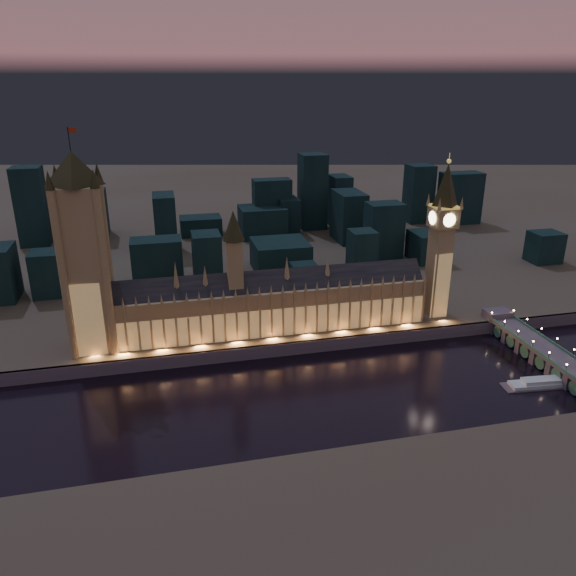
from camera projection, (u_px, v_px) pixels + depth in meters
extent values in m
plane|color=black|center=(302.00, 390.00, 303.08)|extent=(2000.00, 2000.00, 0.00)
cube|color=#4C382B|center=(208.00, 194.00, 774.66)|extent=(2000.00, 960.00, 8.00)
cube|color=#4A4157|center=(285.00, 349.00, 338.95)|extent=(2000.00, 2.50, 8.00)
cube|color=#9A8153|center=(268.00, 309.00, 350.34)|extent=(200.02, 20.21, 28.00)
cube|color=tan|center=(272.00, 323.00, 342.80)|extent=(200.00, 0.50, 18.00)
cube|color=black|center=(268.00, 284.00, 344.27)|extent=(200.02, 16.47, 16.26)
cube|color=#9A8153|center=(235.00, 266.00, 335.38)|extent=(9.00, 9.00, 32.00)
cone|color=#2A2816|center=(233.00, 226.00, 326.45)|extent=(13.00, 13.00, 18.00)
cube|color=#9A8153|center=(100.00, 332.00, 319.47)|extent=(1.20, 1.20, 28.00)
cone|color=#9A8153|center=(96.00, 304.00, 313.95)|extent=(2.00, 2.00, 6.00)
cube|color=#9A8153|center=(113.00, 331.00, 320.99)|extent=(1.20, 1.20, 28.00)
cone|color=#9A8153|center=(110.00, 303.00, 315.46)|extent=(2.00, 2.00, 6.00)
cube|color=#9A8153|center=(126.00, 330.00, 322.50)|extent=(1.20, 1.20, 28.00)
cone|color=#9A8153|center=(123.00, 302.00, 316.98)|extent=(2.00, 2.00, 6.00)
cube|color=#9A8153|center=(139.00, 329.00, 324.02)|extent=(1.20, 1.20, 28.00)
cone|color=#9A8153|center=(136.00, 301.00, 318.49)|extent=(2.00, 2.00, 6.00)
cube|color=#9A8153|center=(151.00, 327.00, 325.54)|extent=(1.20, 1.20, 28.00)
cone|color=#9A8153|center=(149.00, 300.00, 320.01)|extent=(2.00, 2.00, 6.00)
cube|color=#9A8153|center=(164.00, 326.00, 327.05)|extent=(1.20, 1.20, 28.00)
cone|color=#9A8153|center=(161.00, 299.00, 321.53)|extent=(2.00, 2.00, 6.00)
cube|color=#9A8153|center=(176.00, 325.00, 328.57)|extent=(1.20, 1.20, 28.00)
cone|color=#9A8153|center=(174.00, 298.00, 323.04)|extent=(2.00, 2.00, 6.00)
cube|color=#9A8153|center=(189.00, 324.00, 330.08)|extent=(1.20, 1.20, 28.00)
cone|color=#9A8153|center=(187.00, 297.00, 324.56)|extent=(2.00, 2.00, 6.00)
cube|color=#9A8153|center=(201.00, 323.00, 331.60)|extent=(1.20, 1.20, 28.00)
cone|color=#9A8153|center=(199.00, 296.00, 326.07)|extent=(2.00, 2.00, 6.00)
cube|color=#9A8153|center=(213.00, 322.00, 333.11)|extent=(1.20, 1.20, 28.00)
cone|color=#9A8153|center=(211.00, 295.00, 327.59)|extent=(2.00, 2.00, 6.00)
cube|color=#9A8153|center=(225.00, 320.00, 334.63)|extent=(1.20, 1.20, 28.00)
cone|color=#9A8153|center=(223.00, 294.00, 329.11)|extent=(2.00, 2.00, 6.00)
cube|color=#9A8153|center=(237.00, 319.00, 336.15)|extent=(1.20, 1.20, 28.00)
cone|color=#9A8153|center=(236.00, 293.00, 330.62)|extent=(2.00, 2.00, 6.00)
cube|color=#9A8153|center=(248.00, 318.00, 337.66)|extent=(1.20, 1.20, 28.00)
cone|color=#9A8153|center=(248.00, 292.00, 332.14)|extent=(2.00, 2.00, 6.00)
cube|color=#9A8153|center=(260.00, 317.00, 339.18)|extent=(1.20, 1.20, 28.00)
cone|color=#9A8153|center=(259.00, 291.00, 333.65)|extent=(2.00, 2.00, 6.00)
cube|color=#9A8153|center=(272.00, 316.00, 340.69)|extent=(1.20, 1.20, 28.00)
cone|color=#9A8153|center=(271.00, 290.00, 335.17)|extent=(2.00, 2.00, 6.00)
cube|color=#9A8153|center=(283.00, 315.00, 342.21)|extent=(1.20, 1.20, 28.00)
cone|color=#9A8153|center=(283.00, 289.00, 336.68)|extent=(2.00, 2.00, 6.00)
cube|color=#9A8153|center=(294.00, 314.00, 343.73)|extent=(1.20, 1.20, 28.00)
cone|color=#9A8153|center=(294.00, 288.00, 338.20)|extent=(2.00, 2.00, 6.00)
cube|color=#9A8153|center=(306.00, 313.00, 345.24)|extent=(1.20, 1.20, 28.00)
cone|color=#9A8153|center=(306.00, 287.00, 339.72)|extent=(2.00, 2.00, 6.00)
cube|color=#9A8153|center=(317.00, 312.00, 346.76)|extent=(1.20, 1.20, 28.00)
cone|color=#9A8153|center=(317.00, 286.00, 341.23)|extent=(2.00, 2.00, 6.00)
cube|color=#9A8153|center=(328.00, 311.00, 348.27)|extent=(1.20, 1.20, 28.00)
cone|color=#9A8153|center=(328.00, 285.00, 342.75)|extent=(2.00, 2.00, 6.00)
cube|color=#9A8153|center=(339.00, 310.00, 349.79)|extent=(1.20, 1.20, 28.00)
cone|color=#9A8153|center=(339.00, 284.00, 344.26)|extent=(2.00, 2.00, 6.00)
cube|color=#9A8153|center=(350.00, 309.00, 351.31)|extent=(1.20, 1.20, 28.00)
cone|color=#9A8153|center=(351.00, 283.00, 345.78)|extent=(2.00, 2.00, 6.00)
cube|color=#9A8153|center=(361.00, 308.00, 352.82)|extent=(1.20, 1.20, 28.00)
cone|color=#9A8153|center=(361.00, 282.00, 347.30)|extent=(2.00, 2.00, 6.00)
cube|color=#9A8153|center=(371.00, 307.00, 354.34)|extent=(1.20, 1.20, 28.00)
cone|color=#9A8153|center=(372.00, 281.00, 348.81)|extent=(2.00, 2.00, 6.00)
cube|color=#9A8153|center=(382.00, 306.00, 355.85)|extent=(1.20, 1.20, 28.00)
cone|color=#9A8153|center=(383.00, 280.00, 350.33)|extent=(2.00, 2.00, 6.00)
cube|color=#9A8153|center=(392.00, 305.00, 357.37)|extent=(1.20, 1.20, 28.00)
cone|color=#9A8153|center=(394.00, 279.00, 351.84)|extent=(2.00, 2.00, 6.00)
cube|color=#9A8153|center=(403.00, 304.00, 358.88)|extent=(1.20, 1.20, 28.00)
cone|color=#9A8153|center=(404.00, 279.00, 353.36)|extent=(2.00, 2.00, 6.00)
cube|color=#9A8153|center=(413.00, 303.00, 360.40)|extent=(1.20, 1.20, 28.00)
cone|color=#9A8153|center=(415.00, 278.00, 354.88)|extent=(2.00, 2.00, 6.00)
cube|color=#9A8153|center=(423.00, 302.00, 361.92)|extent=(1.20, 1.20, 28.00)
cone|color=#9A8153|center=(425.00, 277.00, 356.39)|extent=(2.00, 2.00, 6.00)
cone|color=#9A8153|center=(176.00, 275.00, 329.02)|extent=(4.40, 4.40, 18.00)
cone|color=#9A8153|center=(205.00, 276.00, 333.34)|extent=(4.40, 4.40, 14.00)
cone|color=#9A8153|center=(287.00, 269.00, 343.60)|extent=(4.40, 4.40, 16.00)
cone|color=#9A8153|center=(327.00, 269.00, 349.83)|extent=(4.40, 4.40, 12.00)
cube|color=#9A8153|center=(87.00, 270.00, 316.12)|extent=(23.30, 23.30, 96.10)
cube|color=tan|center=(91.00, 320.00, 315.23)|extent=(22.00, 0.50, 44.00)
cone|color=#2A2816|center=(73.00, 168.00, 295.74)|extent=(31.68, 31.68, 18.00)
cylinder|color=black|center=(69.00, 139.00, 290.39)|extent=(0.50, 0.50, 12.00)
cube|color=#AD2811|center=(72.00, 130.00, 289.25)|extent=(4.00, 0.15, 2.50)
cylinder|color=#9A8153|center=(63.00, 278.00, 303.78)|extent=(4.40, 4.40, 96.10)
cone|color=#2A2816|center=(49.00, 180.00, 284.83)|extent=(5.20, 5.20, 10.00)
cylinder|color=#9A8153|center=(69.00, 266.00, 323.79)|extent=(4.40, 4.40, 96.10)
cone|color=#2A2816|center=(55.00, 173.00, 304.84)|extent=(5.20, 5.20, 10.00)
cylinder|color=#9A8153|center=(106.00, 275.00, 308.45)|extent=(4.40, 4.40, 96.10)
cone|color=#2A2816|center=(94.00, 179.00, 289.50)|extent=(5.20, 5.20, 10.00)
cylinder|color=#9A8153|center=(108.00, 263.00, 328.46)|extent=(4.40, 4.40, 96.10)
cone|color=#2A2816|center=(97.00, 172.00, 309.51)|extent=(5.20, 5.20, 10.00)
cube|color=#9A8153|center=(438.00, 271.00, 368.79)|extent=(13.19, 13.19, 60.23)
cube|color=tan|center=(441.00, 286.00, 366.04)|extent=(12.00, 0.50, 44.00)
cube|color=#9A8153|center=(443.00, 217.00, 355.75)|extent=(15.00, 15.00, 12.76)
cube|color=#F2C64C|center=(444.00, 206.00, 353.26)|extent=(15.75, 15.75, 1.20)
cone|color=#2A2816|center=(447.00, 185.00, 348.40)|extent=(18.00, 18.00, 26.00)
sphere|color=#F2C64C|center=(449.00, 161.00, 343.22)|extent=(2.80, 2.80, 2.80)
cylinder|color=#F2C64C|center=(449.00, 157.00, 342.33)|extent=(0.40, 0.40, 5.00)
cylinder|color=#FFF2BF|center=(449.00, 220.00, 348.70)|extent=(8.40, 0.50, 8.40)
cylinder|color=#FFF2BF|center=(438.00, 214.00, 362.80)|extent=(8.40, 0.50, 8.40)
cylinder|color=#FFF2BF|center=(432.00, 218.00, 354.11)|extent=(0.50, 8.40, 8.40)
cylinder|color=#FFF2BF|center=(455.00, 217.00, 357.40)|extent=(0.50, 8.40, 8.40)
cone|color=#9A8153|center=(440.00, 204.00, 343.63)|extent=(2.60, 2.60, 8.00)
cone|color=#9A8153|center=(429.00, 199.00, 357.28)|extent=(2.60, 2.60, 8.00)
cone|color=#9A8153|center=(462.00, 203.00, 346.82)|extent=(2.60, 2.60, 8.00)
cone|color=#9A8153|center=(450.00, 198.00, 360.46)|extent=(2.60, 2.60, 8.00)
cube|color=#4A4157|center=(552.00, 354.00, 321.44)|extent=(16.67, 100.00, 1.60)
cube|color=#30604E|center=(540.00, 353.00, 319.25)|extent=(0.80, 100.00, 1.60)
cube|color=#30604E|center=(564.00, 350.00, 322.62)|extent=(0.80, 100.00, 1.60)
cube|color=#4A4157|center=(497.00, 317.00, 371.74)|extent=(16.67, 12.00, 9.50)
cube|color=#4A4157|center=(576.00, 380.00, 303.79)|extent=(15.01, 4.00, 9.50)
cylinder|color=black|center=(566.00, 368.00, 299.12)|extent=(0.30, 0.30, 4.40)
sphere|color=#FFD88C|center=(567.00, 365.00, 298.30)|extent=(1.00, 1.00, 1.00)
cube|color=#4A4157|center=(559.00, 368.00, 316.78)|extent=(15.01, 4.00, 9.50)
cylinder|color=black|center=(549.00, 356.00, 312.11)|extent=(0.30, 0.30, 4.40)
sphere|color=#FFD88C|center=(549.00, 352.00, 311.29)|extent=(1.00, 1.00, 1.00)
cylinder|color=black|center=(573.00, 353.00, 315.48)|extent=(0.30, 0.30, 4.40)
sphere|color=#FFD88C|center=(574.00, 349.00, 314.66)|extent=(1.00, 1.00, 1.00)
cube|color=#4A4157|center=(542.00, 356.00, 329.78)|extent=(15.01, 4.00, 9.50)
cylinder|color=black|center=(533.00, 345.00, 325.11)|extent=(0.30, 0.30, 4.40)
sphere|color=#FFD88C|center=(533.00, 341.00, 324.29)|extent=(1.00, 1.00, 1.00)
cylinder|color=black|center=(557.00, 342.00, 328.48)|extent=(0.30, 0.30, 4.40)
sphere|color=#FFD88C|center=(557.00, 339.00, 327.66)|extent=(1.00, 1.00, 1.00)
cube|color=#4A4157|center=(527.00, 346.00, 342.77)|extent=(15.01, 4.00, 9.50)
cylinder|color=black|center=(518.00, 334.00, 338.10)|extent=(0.30, 0.30, 4.40)
sphere|color=#FFD88C|center=(519.00, 331.00, 337.28)|extent=(1.00, 1.00, 1.00)
cylinder|color=black|center=(541.00, 332.00, 341.47)|extent=(0.30, 0.30, 4.40)
sphere|color=#FFD88C|center=(542.00, 328.00, 340.65)|extent=(1.00, 1.00, 1.00)
cube|color=#4A4157|center=(514.00, 336.00, 355.77)|extent=(15.01, 4.00, 9.50)
cylinder|color=black|center=(504.00, 325.00, 351.10)|extent=(0.30, 0.30, 4.40)
sphere|color=#FFD88C|center=(505.00, 321.00, 350.28)|extent=(1.00, 1.00, 1.00)
cylinder|color=black|center=(527.00, 322.00, 354.47)|extent=(0.30, 0.30, 4.40)
sphere|color=#FFD88C|center=(527.00, 319.00, 353.65)|extent=(1.00, 1.00, 1.00)
cube|color=#4A4157|center=(501.00, 326.00, 368.76)|extent=(15.01, 4.00, 9.50)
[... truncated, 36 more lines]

